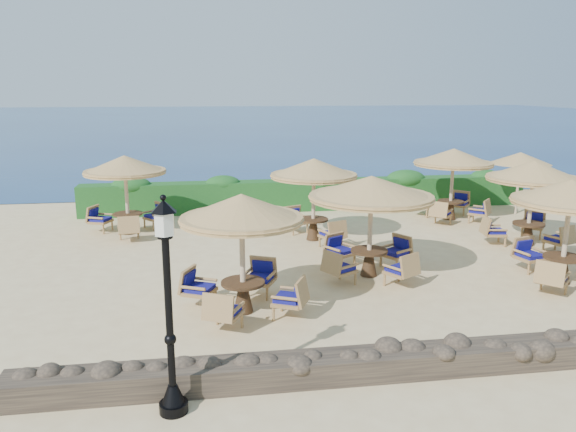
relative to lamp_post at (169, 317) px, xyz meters
The scene contains 13 objects.
ground 8.47m from the lamp_post, 54.78° to the left, with size 120.00×120.00×0.00m, color beige.
sea 76.97m from the lamp_post, 86.42° to the left, with size 160.00×160.00×0.00m, color navy.
hedge 14.83m from the lamp_post, 71.08° to the left, with size 18.00×0.90×1.20m, color #16471B.
stone_wall 5.02m from the lamp_post, ahead, with size 15.00×0.65×0.44m, color #4E4031.
lamp_post is the anchor object (origin of this frame).
extra_parasol 17.41m from the lamp_post, 43.60° to the left, with size 2.30×2.30×2.41m.
cafe_set_0 3.99m from the lamp_post, 70.35° to the left, with size 2.83×2.83×2.65m.
cafe_set_1 7.44m from the lamp_post, 50.03° to the left, with size 3.22×3.22×2.65m.
cafe_set_2 10.40m from the lamp_post, 25.07° to the left, with size 2.84×2.84×2.65m.
cafe_set_3 11.30m from the lamp_post, 100.20° to the left, with size 2.78×2.79×2.65m.
cafe_set_4 10.23m from the lamp_post, 66.87° to the left, with size 2.78×2.86×2.65m.
cafe_set_5 14.98m from the lamp_post, 49.96° to the left, with size 2.89×2.89×2.65m.
cafe_set_6 13.13m from the lamp_post, 36.50° to the left, with size 2.85×2.85×2.65m.
Camera 1 is at (-4.22, -14.66, 4.85)m, focal length 35.00 mm.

